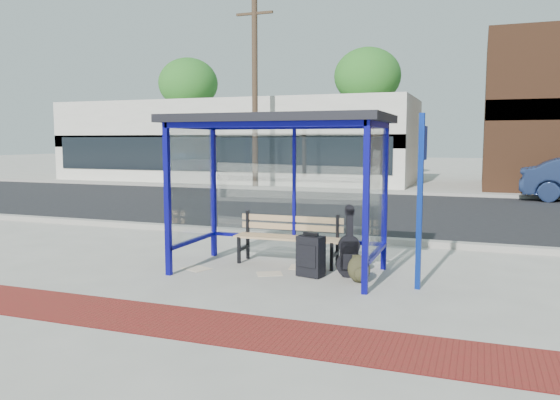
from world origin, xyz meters
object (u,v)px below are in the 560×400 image
at_px(guitar_bag, 349,252).
at_px(suitcase, 311,256).
at_px(backpack, 359,270).
at_px(bench, 289,235).

relative_size(guitar_bag, suitcase, 1.53).
bearing_deg(suitcase, backpack, 6.29).
bearing_deg(suitcase, bench, 142.66).
relative_size(bench, suitcase, 2.66).
xyz_separation_m(suitcase, backpack, (0.76, -0.09, -0.12)).
relative_size(guitar_bag, backpack, 2.62).
height_order(bench, backpack, bench).
bearing_deg(suitcase, guitar_bag, 28.56).
distance_m(guitar_bag, suitcase, 0.58).
distance_m(guitar_bag, backpack, 0.37).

